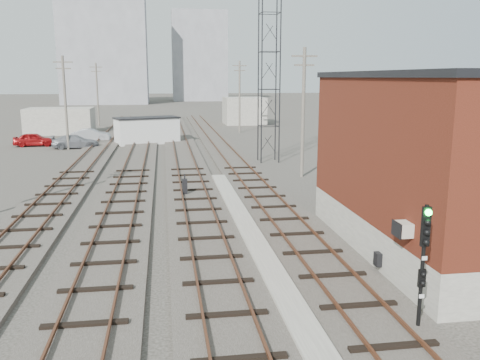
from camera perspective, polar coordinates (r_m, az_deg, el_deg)
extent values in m
plane|color=#282621|center=(66.99, -5.84, 5.43)|extent=(320.00, 320.00, 0.00)
cube|color=#332D28|center=(46.41, -1.46, 2.94)|extent=(3.20, 90.00, 0.20)
cube|color=#4C2816|center=(46.30, -2.35, 3.20)|extent=(0.07, 90.00, 0.12)
cube|color=#4C2816|center=(46.47, -0.59, 3.24)|extent=(0.07, 90.00, 0.12)
cube|color=#332D28|center=(46.10, -6.41, 2.81)|extent=(3.20, 90.00, 0.20)
cube|color=#4C2816|center=(46.04, -7.31, 3.07)|extent=(0.07, 90.00, 0.12)
cube|color=#4C2816|center=(46.09, -5.52, 3.12)|extent=(0.07, 90.00, 0.12)
cube|color=#332D28|center=(46.13, -11.38, 2.66)|extent=(3.20, 90.00, 0.20)
cube|color=#4C2816|center=(46.13, -12.29, 2.91)|extent=(0.07, 90.00, 0.12)
cube|color=#4C2816|center=(46.06, -10.50, 2.97)|extent=(0.07, 90.00, 0.12)
cube|color=#332D28|center=(46.50, -16.31, 2.49)|extent=(3.20, 90.00, 0.20)
cube|color=#4C2816|center=(46.57, -17.20, 2.74)|extent=(0.07, 90.00, 0.12)
cube|color=#4C2816|center=(46.38, -15.45, 2.81)|extent=(0.07, 90.00, 0.12)
cube|color=gray|center=(21.97, 1.47, -6.72)|extent=(0.90, 28.00, 0.26)
cube|color=gray|center=(22.29, 20.53, -5.54)|extent=(6.00, 12.00, 1.50)
cube|color=#5F2216|center=(21.57, 21.18, 3.40)|extent=(6.00, 12.00, 5.50)
cube|color=black|center=(21.39, 21.74, 10.97)|extent=(6.20, 12.20, 0.25)
cube|color=beige|center=(17.01, 17.84, -5.27)|extent=(0.45, 0.62, 0.45)
cube|color=black|center=(19.32, 15.21, -8.58)|extent=(0.20, 0.35, 0.50)
cylinder|color=black|center=(41.56, 2.47, 12.17)|extent=(0.10, 0.10, 15.00)
cylinder|color=black|center=(41.87, 4.53, 12.14)|extent=(0.10, 0.10, 15.00)
cylinder|color=black|center=(43.03, 2.08, 12.15)|extent=(0.10, 0.10, 15.00)
cylinder|color=black|center=(43.34, 4.07, 12.12)|extent=(0.10, 0.10, 15.00)
cylinder|color=#595147|center=(52.45, -19.01, 8.14)|extent=(0.24, 0.24, 9.00)
cube|color=#595147|center=(52.41, -19.29, 12.39)|extent=(1.80, 0.12, 0.12)
cube|color=#595147|center=(52.39, -19.25, 11.74)|extent=(1.40, 0.12, 0.12)
cylinder|color=#595147|center=(77.16, -15.72, 9.21)|extent=(0.24, 0.24, 9.00)
cube|color=#595147|center=(77.13, -15.88, 12.10)|extent=(1.80, 0.12, 0.12)
cube|color=#595147|center=(77.12, -15.85, 11.66)|extent=(1.40, 0.12, 0.12)
cylinder|color=#595147|center=(35.96, 7.10, 7.42)|extent=(0.24, 0.24, 9.00)
cube|color=#595147|center=(35.90, 7.26, 13.64)|extent=(1.80, 0.12, 0.12)
cube|color=#595147|center=(35.88, 7.24, 12.68)|extent=(1.40, 0.12, 0.12)
cylinder|color=#595147|center=(65.31, -0.05, 9.29)|extent=(0.24, 0.24, 9.00)
cube|color=#595147|center=(65.28, -0.05, 12.72)|extent=(1.80, 0.12, 0.12)
cube|color=#595147|center=(65.27, -0.05, 12.19)|extent=(1.40, 0.12, 0.12)
cube|color=gray|center=(142.55, -15.00, 14.32)|extent=(22.00, 14.00, 30.00)
cube|color=gray|center=(157.06, -4.61, 13.64)|extent=(16.00, 12.00, 26.00)
cube|color=gray|center=(67.99, -19.54, 6.28)|extent=(8.00, 5.00, 3.20)
cube|color=gray|center=(77.67, 0.47, 7.80)|extent=(6.00, 6.00, 4.00)
cube|color=gray|center=(15.61, 19.31, -15.62)|extent=(0.40, 0.40, 0.10)
cylinder|color=black|center=(14.90, 19.76, -9.48)|extent=(0.11, 0.11, 3.67)
cube|color=black|center=(14.50, 20.13, -4.93)|extent=(0.24, 0.10, 1.10)
sphere|color=#0CE533|center=(14.32, 20.42, -3.44)|extent=(0.18, 0.18, 0.18)
sphere|color=black|center=(14.39, 20.34, -4.50)|extent=(0.18, 0.18, 0.18)
sphere|color=black|center=(14.46, 20.26, -5.55)|extent=(0.18, 0.18, 0.18)
sphere|color=black|center=(14.54, 20.19, -6.59)|extent=(0.18, 0.18, 0.18)
cube|color=black|center=(14.97, 19.74, -10.33)|extent=(0.20, 0.09, 0.50)
cube|color=white|center=(14.71, 20.01, -8.25)|extent=(0.15, 0.02, 0.11)
cube|color=white|center=(15.11, 19.72, -12.19)|extent=(0.15, 0.02, 0.11)
cube|color=black|center=(30.21, -6.21, -0.81)|extent=(0.31, 0.31, 1.00)
cylinder|color=black|center=(30.08, -6.24, 0.40)|extent=(0.08, 0.08, 0.30)
cube|color=silver|center=(55.41, -10.39, 5.45)|extent=(7.01, 4.66, 2.70)
cube|color=black|center=(55.29, -10.44, 6.90)|extent=(7.28, 4.93, 0.13)
imported|color=#9B0E10|center=(56.48, -22.09, 4.24)|extent=(4.17, 1.87, 1.39)
imported|color=#9DA0A4|center=(58.82, -16.38, 4.87)|extent=(4.23, 1.49, 1.39)
imported|color=gray|center=(53.45, -18.01, 4.12)|extent=(4.72, 2.24, 1.33)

